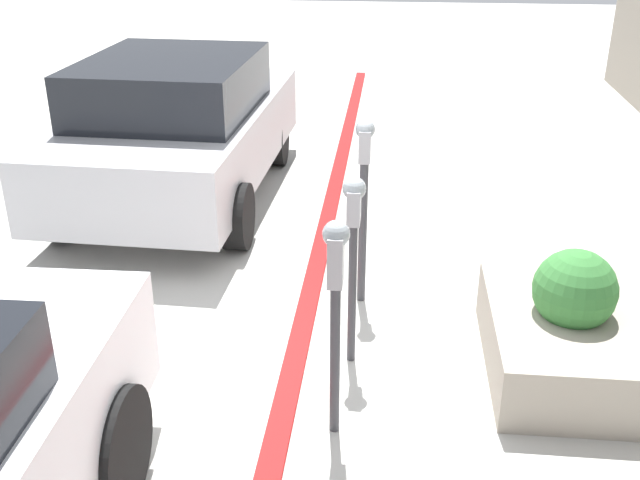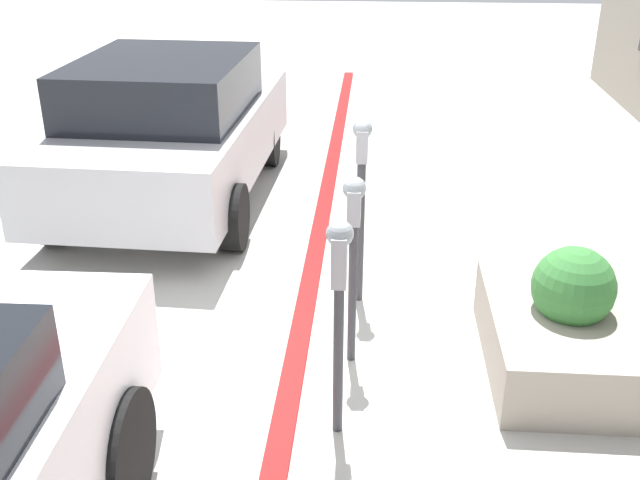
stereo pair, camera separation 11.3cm
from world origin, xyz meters
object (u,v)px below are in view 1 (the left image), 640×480
planter_box (568,331)px  parked_car_middle (178,128)px  parking_meter_middle (364,181)px  parking_meter_second (353,231)px  parking_meter_nearest (336,285)px

planter_box → parked_car_middle: 4.70m
parking_meter_middle → planter_box: (-0.87, -1.50, -0.76)m
parked_car_middle → parking_meter_middle: bearing=-132.8°
planter_box → parking_meter_second: bearing=91.3°
parking_meter_second → planter_box: 1.70m
parking_meter_second → planter_box: parking_meter_second is taller
parking_meter_second → planter_box: size_ratio=0.92×
parking_meter_middle → parking_meter_nearest: bearing=177.1°
planter_box → parked_car_middle: parked_car_middle is taller
parking_meter_second → planter_box: bearing=-88.7°
parking_meter_nearest → planter_box: bearing=-62.1°
parking_meter_middle → planter_box: 1.89m
parking_meter_nearest → parking_meter_second: size_ratio=1.02×
parking_meter_second → parking_meter_middle: (0.90, -0.03, 0.03)m
planter_box → parking_meter_nearest: bearing=117.9°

